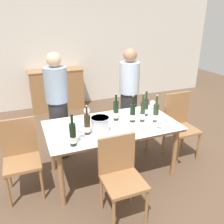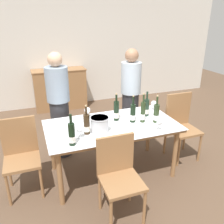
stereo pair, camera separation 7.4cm
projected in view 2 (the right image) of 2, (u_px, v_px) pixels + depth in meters
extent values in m
plane|color=brown|center=(112.00, 172.00, 3.38)|extent=(12.00, 12.00, 0.00)
cube|color=silver|center=(67.00, 46.00, 5.54)|extent=(8.00, 0.10, 2.80)
cube|color=#996B42|center=(60.00, 90.00, 5.56)|extent=(1.17, 0.44, 0.91)
cube|color=#996B42|center=(59.00, 70.00, 5.38)|extent=(1.21, 0.46, 0.02)
cylinder|color=#996B42|center=(60.00, 179.00, 2.68)|extent=(0.06, 0.06, 0.71)
cylinder|color=#996B42|center=(175.00, 154.00, 3.17)|extent=(0.06, 0.06, 0.71)
cylinder|color=#996B42|center=(52.00, 148.00, 3.32)|extent=(0.06, 0.06, 0.71)
cylinder|color=#996B42|center=(148.00, 131.00, 3.81)|extent=(0.06, 0.06, 0.71)
cube|color=#996B42|center=(112.00, 126.00, 3.10)|extent=(1.68, 0.90, 0.04)
cube|color=white|center=(112.00, 125.00, 3.10)|extent=(1.71, 0.93, 0.01)
cylinder|color=silver|center=(100.00, 125.00, 2.88)|extent=(0.22, 0.22, 0.19)
cylinder|color=silver|center=(100.00, 118.00, 2.84)|extent=(0.23, 0.23, 0.01)
cylinder|color=#28381E|center=(143.00, 112.00, 3.13)|extent=(0.06, 0.06, 0.28)
cylinder|color=white|center=(143.00, 116.00, 3.15)|extent=(0.06, 0.06, 0.08)
cylinder|color=#28381E|center=(144.00, 98.00, 3.06)|extent=(0.02, 0.02, 0.11)
cylinder|color=tan|center=(144.00, 94.00, 3.03)|extent=(0.02, 0.02, 0.02)
cylinder|color=black|center=(133.00, 113.00, 3.13)|extent=(0.07, 0.07, 0.25)
cylinder|color=white|center=(133.00, 117.00, 3.16)|extent=(0.07, 0.07, 0.07)
cylinder|color=black|center=(133.00, 101.00, 3.07)|extent=(0.03, 0.03, 0.11)
cylinder|color=tan|center=(133.00, 96.00, 3.04)|extent=(0.02, 0.02, 0.02)
cylinder|color=black|center=(116.00, 111.00, 3.18)|extent=(0.07, 0.07, 0.27)
cylinder|color=silver|center=(116.00, 115.00, 3.21)|extent=(0.07, 0.07, 0.08)
cylinder|color=black|center=(116.00, 98.00, 3.12)|extent=(0.03, 0.03, 0.09)
cylinder|color=tan|center=(116.00, 94.00, 3.09)|extent=(0.02, 0.02, 0.02)
cylinder|color=#332314|center=(87.00, 124.00, 2.82)|extent=(0.08, 0.08, 0.24)
cylinder|color=silver|center=(87.00, 128.00, 2.84)|extent=(0.08, 0.08, 0.07)
cylinder|color=#332314|center=(86.00, 111.00, 2.75)|extent=(0.02, 0.02, 0.11)
cylinder|color=tan|center=(86.00, 106.00, 2.73)|extent=(0.02, 0.02, 0.02)
cylinder|color=black|center=(72.00, 134.00, 2.57)|extent=(0.07, 0.07, 0.26)
cylinder|color=white|center=(72.00, 139.00, 2.59)|extent=(0.07, 0.07, 0.07)
cylinder|color=black|center=(71.00, 119.00, 2.50)|extent=(0.03, 0.03, 0.11)
cylinder|color=#1E3323|center=(146.00, 108.00, 3.33)|extent=(0.07, 0.07, 0.24)
cylinder|color=silver|center=(146.00, 111.00, 3.35)|extent=(0.07, 0.07, 0.07)
cylinder|color=#1E3323|center=(147.00, 96.00, 3.26)|extent=(0.03, 0.03, 0.11)
cylinder|color=#28381E|center=(156.00, 113.00, 3.13)|extent=(0.07, 0.07, 0.25)
cylinder|color=white|center=(156.00, 117.00, 3.15)|extent=(0.07, 0.07, 0.07)
cylinder|color=#28381E|center=(157.00, 101.00, 3.06)|extent=(0.03, 0.03, 0.11)
cylinder|color=tan|center=(158.00, 96.00, 3.03)|extent=(0.02, 0.02, 0.02)
cylinder|color=white|center=(159.00, 130.00, 2.95)|extent=(0.07, 0.07, 0.00)
cylinder|color=white|center=(159.00, 127.00, 2.93)|extent=(0.01, 0.01, 0.07)
sphere|color=white|center=(159.00, 123.00, 2.91)|extent=(0.07, 0.07, 0.07)
cylinder|color=white|center=(80.00, 138.00, 2.77)|extent=(0.06, 0.06, 0.00)
cylinder|color=white|center=(80.00, 135.00, 2.75)|extent=(0.01, 0.01, 0.07)
sphere|color=white|center=(80.00, 130.00, 2.73)|extent=(0.08, 0.08, 0.08)
cylinder|color=white|center=(88.00, 117.00, 3.34)|extent=(0.07, 0.07, 0.00)
cylinder|color=white|center=(87.00, 114.00, 3.32)|extent=(0.01, 0.01, 0.06)
sphere|color=white|center=(87.00, 110.00, 3.30)|extent=(0.09, 0.09, 0.09)
cylinder|color=white|center=(153.00, 110.00, 3.57)|extent=(0.06, 0.06, 0.00)
cylinder|color=white|center=(153.00, 108.00, 3.56)|extent=(0.01, 0.01, 0.07)
sphere|color=white|center=(154.00, 103.00, 3.53)|extent=(0.09, 0.09, 0.09)
cylinder|color=#996B42|center=(8.00, 191.00, 2.71)|extent=(0.03, 0.03, 0.43)
cylinder|color=#996B42|center=(42.00, 183.00, 2.83)|extent=(0.03, 0.03, 0.43)
cylinder|color=#996B42|center=(9.00, 172.00, 3.03)|extent=(0.03, 0.03, 0.43)
cylinder|color=#996B42|center=(39.00, 166.00, 3.15)|extent=(0.03, 0.03, 0.43)
cube|color=#996B42|center=(22.00, 162.00, 2.84)|extent=(0.42, 0.42, 0.04)
cube|color=#996B42|center=(19.00, 136.00, 2.91)|extent=(0.42, 0.04, 0.48)
cylinder|color=#996B42|center=(111.00, 218.00, 2.34)|extent=(0.03, 0.03, 0.44)
cylinder|color=#996B42|center=(144.00, 208.00, 2.46)|extent=(0.03, 0.03, 0.44)
cylinder|color=#996B42|center=(100.00, 193.00, 2.66)|extent=(0.03, 0.03, 0.44)
cylinder|color=#996B42|center=(130.00, 186.00, 2.78)|extent=(0.03, 0.03, 0.44)
cube|color=#996B42|center=(122.00, 182.00, 2.47)|extent=(0.42, 0.42, 0.04)
cube|color=#996B42|center=(115.00, 154.00, 2.55)|extent=(0.42, 0.04, 0.44)
cylinder|color=#996B42|center=(179.00, 153.00, 3.44)|extent=(0.03, 0.03, 0.45)
cylinder|color=#996B42|center=(200.00, 148.00, 3.56)|extent=(0.03, 0.03, 0.45)
cylinder|color=#996B42|center=(165.00, 141.00, 3.76)|extent=(0.03, 0.03, 0.45)
cylinder|color=#996B42|center=(185.00, 137.00, 3.88)|extent=(0.03, 0.03, 0.45)
cube|color=#996B42|center=(184.00, 130.00, 3.57)|extent=(0.42, 0.42, 0.04)
cube|color=#996B42|center=(178.00, 109.00, 3.63)|extent=(0.42, 0.04, 0.51)
cylinder|color=#2D2D33|center=(61.00, 128.00, 3.66)|extent=(0.28, 0.28, 0.91)
cylinder|color=#8C9EB2|center=(57.00, 84.00, 3.40)|extent=(0.33, 0.33, 0.50)
sphere|color=#DBAD89|center=(55.00, 59.00, 3.26)|extent=(0.21, 0.21, 0.21)
cylinder|color=#2D2D33|center=(130.00, 117.00, 4.13)|extent=(0.28, 0.28, 0.87)
cylinder|color=silver|center=(131.00, 78.00, 3.86)|extent=(0.33, 0.33, 0.51)
sphere|color=#A37556|center=(132.00, 55.00, 3.73)|extent=(0.22, 0.22, 0.22)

